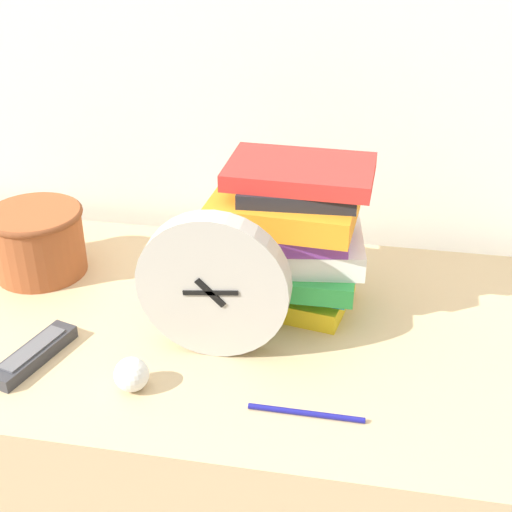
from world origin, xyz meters
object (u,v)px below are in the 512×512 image
at_px(basket, 37,239).
at_px(crumpled_paper_ball, 132,374).
at_px(tv_remote, 34,354).
at_px(pen, 306,413).
at_px(book_stack, 290,236).
at_px(desk_clock, 213,286).

distance_m(basket, crumpled_paper_ball, 0.39).
relative_size(tv_remote, pen, 1.00).
bearing_deg(book_stack, basket, 177.95).
height_order(crumpled_paper_ball, pen, crumpled_paper_ball).
bearing_deg(tv_remote, crumpled_paper_ball, -12.12).
bearing_deg(crumpled_paper_ball, pen, -2.75).
xyz_separation_m(desk_clock, pen, (0.15, -0.12, -0.11)).
distance_m(desk_clock, pen, 0.22).
relative_size(tv_remote, crumpled_paper_ball, 3.20).
bearing_deg(crumpled_paper_ball, desk_clock, 49.35).
height_order(desk_clock, basket, desk_clock).
bearing_deg(crumpled_paper_ball, basket, 133.47).
bearing_deg(basket, tv_remote, -67.45).
bearing_deg(pen, book_stack, 102.73).
relative_size(desk_clock, book_stack, 0.89).
distance_m(book_stack, basket, 0.46).
bearing_deg(basket, crumpled_paper_ball, -46.53).
xyz_separation_m(book_stack, pen, (0.06, -0.28, -0.12)).
relative_size(basket, crumpled_paper_ball, 3.44).
bearing_deg(desk_clock, crumpled_paper_ball, -130.65).
xyz_separation_m(book_stack, tv_remote, (-0.35, -0.23, -0.11)).
height_order(desk_clock, crumpled_paper_ball, desk_clock).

